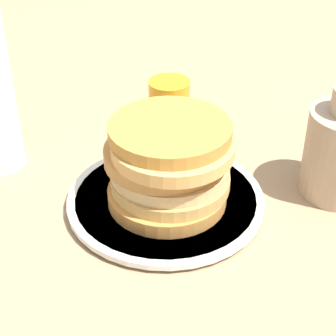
% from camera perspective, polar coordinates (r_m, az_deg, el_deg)
% --- Properties ---
extents(ground_plane, '(4.00, 4.00, 0.00)m').
position_cam_1_polar(ground_plane, '(0.68, 0.03, -4.38)').
color(ground_plane, '#9E7F5B').
extents(plate, '(0.24, 0.24, 0.01)m').
position_cam_1_polar(plate, '(0.69, 0.00, -3.23)').
color(plate, silver).
rests_on(plate, ground_plane).
extents(pancake_stack, '(0.16, 0.15, 0.10)m').
position_cam_1_polar(pancake_stack, '(0.66, 0.04, 0.51)').
color(pancake_stack, '#C0813B').
rests_on(pancake_stack, plate).
extents(juice_glass, '(0.06, 0.06, 0.06)m').
position_cam_1_polar(juice_glass, '(0.86, 0.13, 6.83)').
color(juice_glass, orange).
rests_on(juice_glass, ground_plane).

